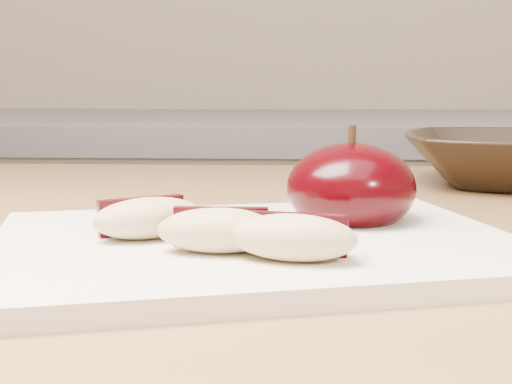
{
  "coord_description": "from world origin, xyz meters",
  "views": [
    {
      "loc": [
        0.1,
        -0.01,
        1.0
      ],
      "look_at": [
        0.08,
        0.38,
        0.94
      ],
      "focal_mm": 50.0,
      "sensor_mm": 36.0,
      "label": 1
    }
  ],
  "objects": [
    {
      "name": "back_cabinet",
      "position": [
        0.0,
        1.2,
        0.47
      ],
      "size": [
        2.4,
        0.62,
        0.94
      ],
      "color": "silver",
      "rests_on": "ground"
    },
    {
      "name": "cutting_board",
      "position": [
        0.08,
        0.38,
        0.91
      ],
      "size": [
        0.33,
        0.28,
        0.01
      ],
      "primitive_type": "cube",
      "rotation": [
        0.0,
        0.0,
        0.27
      ],
      "color": "silver",
      "rests_on": "island_counter"
    },
    {
      "name": "apple_half",
      "position": [
        0.13,
        0.43,
        0.93
      ],
      "size": [
        0.08,
        0.08,
        0.07
      ],
      "rotation": [
        0.0,
        0.0,
        -0.02
      ],
      "color": "black",
      "rests_on": "cutting_board"
    },
    {
      "name": "apple_wedge_a",
      "position": [
        0.02,
        0.37,
        0.92
      ],
      "size": [
        0.07,
        0.06,
        0.02
      ],
      "rotation": [
        0.0,
        0.0,
        0.53
      ],
      "color": "tan",
      "rests_on": "cutting_board"
    },
    {
      "name": "apple_wedge_b",
      "position": [
        0.06,
        0.34,
        0.92
      ],
      "size": [
        0.06,
        0.03,
        0.02
      ],
      "rotation": [
        0.0,
        0.0,
        0.01
      ],
      "color": "tan",
      "rests_on": "cutting_board"
    },
    {
      "name": "apple_wedge_c",
      "position": [
        0.1,
        0.33,
        0.92
      ],
      "size": [
        0.07,
        0.04,
        0.02
      ],
      "rotation": [
        0.0,
        0.0,
        -0.21
      ],
      "color": "tan",
      "rests_on": "cutting_board"
    }
  ]
}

